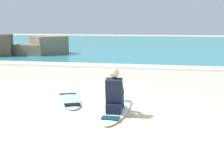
{
  "coord_description": "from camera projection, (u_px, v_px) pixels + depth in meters",
  "views": [
    {
      "loc": [
        1.82,
        -5.45,
        1.95
      ],
      "look_at": [
        0.35,
        1.99,
        0.55
      ],
      "focal_mm": 47.35,
      "sensor_mm": 36.0,
      "label": 1
    }
  ],
  "objects": [
    {
      "name": "ground_plane",
      "position": [
        76.0,
        120.0,
        5.96
      ],
      "size": [
        80.0,
        80.0,
        0.0
      ],
      "primitive_type": "plane",
      "color": "beige"
    },
    {
      "name": "surfboard_main",
      "position": [
        117.0,
        109.0,
        6.57
      ],
      "size": [
        0.55,
        2.24,
        0.08
      ],
      "color": "white",
      "rests_on": "ground"
    },
    {
      "name": "breaking_foam",
      "position": [
        126.0,
        67.0,
        12.71
      ],
      "size": [
        80.0,
        0.9,
        0.11
      ],
      "primitive_type": "cube",
      "color": "white",
      "rests_on": "ground"
    },
    {
      "name": "surfboard_spare_near",
      "position": [
        70.0,
        100.0,
        7.39
      ],
      "size": [
        1.23,
        1.85,
        0.08
      ],
      "color": "#9ED1E5",
      "rests_on": "ground"
    },
    {
      "name": "sea",
      "position": [
        149.0,
        44.0,
        25.93
      ],
      "size": [
        80.0,
        28.0,
        0.1
      ],
      "primitive_type": "cube",
      "color": "teal",
      "rests_on": "ground"
    },
    {
      "name": "surfer_seated",
      "position": [
        115.0,
        95.0,
        6.26
      ],
      "size": [
        0.39,
        0.72,
        0.95
      ],
      "color": "black",
      "rests_on": "surfboard_main"
    },
    {
      "name": "rock_outcrop_distant",
      "position": [
        26.0,
        47.0,
        16.97
      ],
      "size": [
        4.87,
        3.71,
        1.28
      ],
      "color": "#756656",
      "rests_on": "ground"
    }
  ]
}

